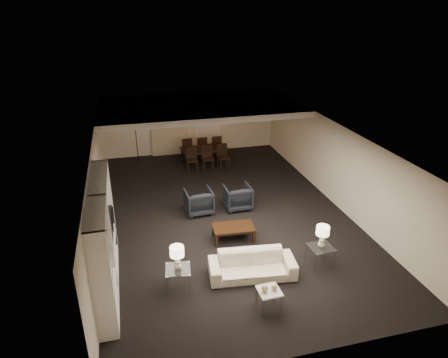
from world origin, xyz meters
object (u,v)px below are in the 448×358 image
floor_lamp (137,143)px  vase_blue (103,280)px  pendant_light (208,119)px  side_table_left (178,278)px  chair_fr (216,146)px  armchair_right (237,197)px  table_lamp_right (322,237)px  side_table_right (320,256)px  chair_fm (201,147)px  television (106,230)px  chair_nm (208,158)px  table_lamp_left (177,258)px  chair_nr (223,157)px  chair_nl (192,160)px  marble_table (269,299)px  dining_table (204,156)px  vase_amber (100,234)px  chair_fl (186,148)px  armchair_left (199,201)px  coffee_table (233,233)px  sofa (252,265)px  floor_speaker (112,228)px

floor_lamp → vase_blue: bearing=-96.8°
pendant_light → side_table_left: 7.13m
side_table_left → chair_fr: chair_fr is taller
armchair_right → table_lamp_right: bearing=107.6°
side_table_right → chair_fm: 7.90m
television → chair_nm: 6.49m
table_lamp_left → chair_nr: table_lamp_left is taller
vase_blue → armchair_right: bearing=47.6°
side_table_right → side_table_left: bearing=180.0°
television → vase_blue: size_ratio=6.84×
side_table_left → chair_nl: size_ratio=0.59×
pendant_light → chair_fr: (0.55, 1.19, -1.46)m
marble_table → chair_nm: (0.37, 7.59, 0.23)m
dining_table → chair_fr: bearing=43.0°
marble_table → chair_fm: bearing=87.6°
pendant_light → table_lamp_right: size_ratio=0.93×
chair_nl → vase_amber: bearing=-111.7°
marble_table → vase_blue: size_ratio=2.90×
side_table_right → chair_nm: 6.63m
chair_nl → chair_fl: (0.00, 1.30, 0.00)m
marble_table → chair_nl: (-0.23, 7.59, 0.23)m
armchair_left → television: bearing=37.6°
pendant_light → marble_table: 7.90m
armchair_right → chair_fm: 4.50m
coffee_table → armchair_right: bearing=70.6°
armchair_left → chair_fm: 4.59m
chair_nl → chair_nr: size_ratio=1.00×
dining_table → chair_nm: (0.00, -0.65, 0.15)m
floor_lamp → pendant_light: bearing=-27.5°
armchair_right → side_table_left: bearing=54.3°
vase_blue → chair_nm: (3.56, 7.33, -0.68)m
armchair_right → side_table_right: size_ratio=1.49×
vase_amber → chair_fm: bearing=65.5°
armchair_left → marble_table: size_ratio=1.79×
chair_nl → table_lamp_left: bearing=-100.1°
pendant_light → armchair_right: size_ratio=0.64×
sofa → marble_table: size_ratio=4.37×
floor_speaker → chair_fl: bearing=44.9°
vase_blue → chair_fm: vase_blue is taller
armchair_right → coffee_table: bearing=69.8°
television → floor_speaker: (0.08, 0.88, -0.45)m
dining_table → chair_fr: chair_fr is taller
chair_fl → chair_nr: bearing=127.8°
armchair_left → table_lamp_right: (2.30, -3.30, 0.42)m
sofa → chair_nr: chair_nr is taller
pendant_light → vase_amber: bearing=-118.6°
floor_speaker → dining_table: floor_speaker is taller
table_lamp_right → vase_amber: bearing=-179.6°
chair_nr → chair_nl: bearing=173.0°
sofa → chair_nm: (0.37, 6.49, 0.17)m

